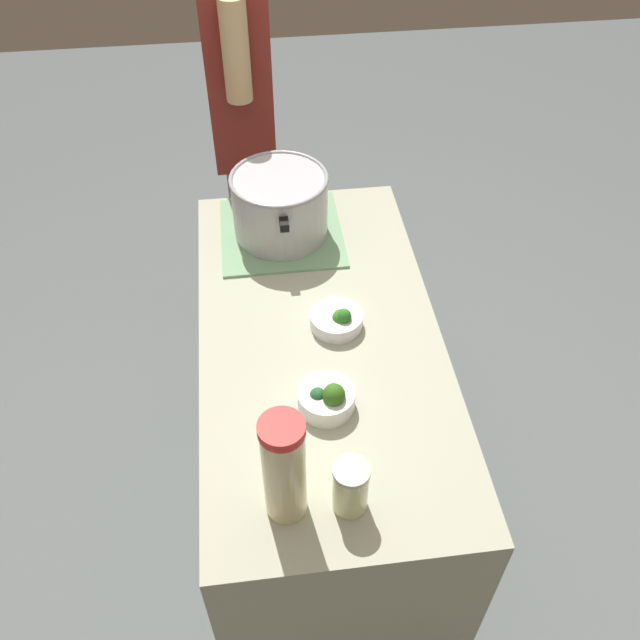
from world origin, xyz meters
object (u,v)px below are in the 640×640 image
Objects in this scene: cooking_pot at (280,204)px; broccoli_bowl_center at (337,320)px; lemonade_pitcher at (284,469)px; mason_jar at (352,487)px; person_cook at (244,139)px; broccoli_bowl_front at (327,398)px.

broccoli_bowl_center is (-0.40, -0.11, -0.08)m from cooking_pot.
lemonade_pitcher is 2.08× the size of broccoli_bowl_center.
person_cook is at bearing 5.99° from mason_jar.
cooking_pot is at bearing 4.16° from mason_jar.
cooking_pot is 0.89m from lemonade_pitcher.
lemonade_pitcher is at bearing -179.19° from person_cook.
cooking_pot is at bearing 4.32° from broccoli_bowl_front.
person_cook is (1.45, 0.15, -0.07)m from mason_jar.
broccoli_bowl_center is at bearing -13.41° from broccoli_bowl_front.
cooking_pot is at bearing -171.02° from person_cook.
mason_jar is (-0.01, -0.13, -0.07)m from lemonade_pitcher.
broccoli_bowl_front is 1.20m from person_cook.
cooking_pot is 2.63× the size of broccoli_bowl_front.
person_cook is at bearing 11.73° from broccoli_bowl_center.
mason_jar reaches higher than broccoli_bowl_center.
person_cook is (1.44, 0.02, -0.14)m from lemonade_pitcher.
cooking_pot reaches higher than broccoli_bowl_center.
person_cook reaches higher than broccoli_bowl_center.
person_cook reaches higher than lemonade_pitcher.
cooking_pot is 0.56m from person_cook.
broccoli_bowl_front is (0.24, -0.12, -0.11)m from lemonade_pitcher.
lemonade_pitcher is 2.13× the size of mason_jar.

